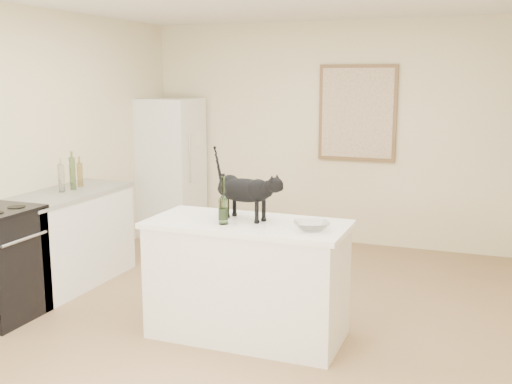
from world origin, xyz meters
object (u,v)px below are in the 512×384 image
(glass_bowl, at_px, (311,226))
(fridge, at_px, (170,167))
(black_cat, at_px, (244,193))
(wine_bottle, at_px, (223,202))

(glass_bowl, bearing_deg, fridge, 134.33)
(glass_bowl, bearing_deg, black_cat, 165.90)
(fridge, distance_m, wine_bottle, 3.30)
(wine_bottle, bearing_deg, black_cat, 66.43)
(fridge, bearing_deg, black_cat, -51.18)
(wine_bottle, bearing_deg, glass_bowl, 4.79)
(fridge, xyz_separation_m, wine_bottle, (1.91, -2.68, 0.21))
(wine_bottle, relative_size, glass_bowl, 1.29)
(fridge, xyz_separation_m, glass_bowl, (2.57, -2.63, 0.08))
(fridge, bearing_deg, wine_bottle, -54.50)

